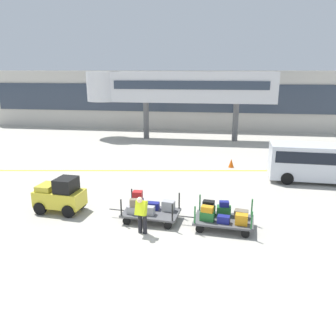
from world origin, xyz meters
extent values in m
plane|color=#B2ADA0|center=(0.00, 0.00, 0.00)|extent=(120.00, 120.00, 0.00)
cube|color=yellow|center=(-1.36, 9.70, 0.00)|extent=(19.65, 3.06, 0.01)
cube|color=#BCB7AD|center=(0.00, 26.00, 3.01)|extent=(45.30, 2.40, 6.03)
cube|color=#2D3847|center=(0.00, 24.75, 3.31)|extent=(43.03, 0.12, 2.80)
cube|color=silver|center=(0.07, 20.00, 4.65)|extent=(14.59, 2.20, 2.60)
cylinder|color=silver|center=(-7.83, 20.00, 4.65)|extent=(3.00, 3.00, 2.60)
cube|color=#2D3847|center=(0.07, 18.86, 4.85)|extent=(13.13, 0.08, 0.70)
cylinder|color=#59595B|center=(-3.94, 20.00, 1.67)|extent=(0.50, 0.50, 3.35)
cylinder|color=#59595B|center=(4.08, 20.00, 1.67)|extent=(0.50, 0.50, 3.35)
cube|color=gold|center=(-4.22, 2.85, 0.63)|extent=(2.19, 1.29, 0.70)
cube|color=black|center=(-3.85, 2.81, 1.28)|extent=(0.89, 1.06, 0.60)
cube|color=gold|center=(-4.79, 2.90, 1.10)|extent=(0.78, 1.00, 0.24)
cylinder|color=black|center=(-4.85, 3.43, 0.28)|extent=(0.57, 0.23, 0.56)
cylinder|color=black|center=(-4.95, 2.39, 0.28)|extent=(0.57, 0.23, 0.56)
cylinder|color=black|center=(-3.49, 3.30, 0.28)|extent=(0.57, 0.23, 0.56)
cylinder|color=black|center=(-3.59, 2.26, 0.28)|extent=(0.57, 0.23, 0.56)
cube|color=#4C4C4F|center=(-0.04, 2.46, 0.36)|extent=(2.42, 1.61, 0.08)
cylinder|color=black|center=(-1.03, 3.20, 0.75)|extent=(0.06, 0.06, 0.70)
cylinder|color=black|center=(-1.15, 1.92, 0.75)|extent=(0.06, 0.06, 0.70)
cylinder|color=black|center=(1.08, 3.00, 0.75)|extent=(0.06, 0.06, 0.70)
cylinder|color=black|center=(0.96, 1.72, 0.75)|extent=(0.06, 0.06, 0.70)
cylinder|color=black|center=(-0.84, 3.13, 0.16)|extent=(0.33, 0.13, 0.32)
cylinder|color=black|center=(-0.95, 1.95, 0.16)|extent=(0.33, 0.13, 0.32)
cylinder|color=black|center=(0.88, 2.97, 0.16)|extent=(0.33, 0.13, 0.32)
cylinder|color=black|center=(0.77, 1.79, 0.16)|extent=(0.33, 0.13, 0.32)
cylinder|color=#333333|center=(-1.53, 2.60, 0.34)|extent=(0.70, 0.11, 0.05)
cube|color=navy|center=(-0.68, 2.82, 0.61)|extent=(0.48, 0.30, 0.42)
cube|color=#99999E|center=(-0.69, 2.20, 0.56)|extent=(0.61, 0.46, 0.31)
cube|color=navy|center=(-0.04, 2.76, 0.55)|extent=(0.60, 0.34, 0.30)
cube|color=#99999E|center=(-0.08, 2.18, 0.58)|extent=(0.50, 0.33, 0.36)
cube|color=#99999E|center=(0.66, 2.70, 0.61)|extent=(0.55, 0.41, 0.43)
cube|color=red|center=(-0.68, 2.82, 0.98)|extent=(0.41, 0.37, 0.33)
cube|color=#726651|center=(-0.69, 2.20, 0.87)|extent=(0.36, 0.30, 0.32)
cube|color=#4C4C4F|center=(2.95, 2.18, 0.36)|extent=(2.42, 1.61, 0.08)
cylinder|color=#237033|center=(1.96, 2.92, 0.75)|extent=(0.06, 0.06, 0.70)
cylinder|color=#237033|center=(1.84, 1.64, 0.75)|extent=(0.06, 0.06, 0.70)
cylinder|color=#237033|center=(4.06, 2.73, 0.75)|extent=(0.06, 0.06, 0.70)
cylinder|color=#237033|center=(3.95, 1.44, 0.75)|extent=(0.06, 0.06, 0.70)
cylinder|color=black|center=(2.15, 2.85, 0.16)|extent=(0.33, 0.13, 0.32)
cylinder|color=black|center=(2.04, 1.67, 0.16)|extent=(0.33, 0.13, 0.32)
cylinder|color=black|center=(3.87, 2.70, 0.16)|extent=(0.33, 0.13, 0.32)
cylinder|color=black|center=(3.76, 1.51, 0.16)|extent=(0.33, 0.13, 0.32)
cylinder|color=#333333|center=(1.46, 2.32, 0.34)|extent=(0.70, 0.11, 0.05)
cube|color=#236B2D|center=(2.33, 2.52, 0.58)|extent=(0.57, 0.35, 0.36)
cube|color=#236B2D|center=(2.30, 1.95, 0.59)|extent=(0.59, 0.36, 0.37)
cube|color=#236B2D|center=(2.95, 2.53, 0.60)|extent=(0.57, 0.37, 0.40)
cube|color=navy|center=(2.93, 1.83, 0.55)|extent=(0.51, 0.36, 0.29)
cube|color=#726651|center=(3.63, 2.42, 0.56)|extent=(0.59, 0.46, 0.31)
cube|color=orange|center=(3.61, 1.80, 0.61)|extent=(0.50, 0.39, 0.41)
cube|color=black|center=(2.33, 2.52, 0.88)|extent=(0.50, 0.37, 0.24)
cube|color=orange|center=(2.30, 1.95, 0.89)|extent=(0.51, 0.38, 0.23)
cube|color=navy|center=(2.95, 2.53, 0.91)|extent=(0.40, 0.28, 0.22)
cylinder|color=black|center=(-0.24, 1.33, 0.41)|extent=(0.16, 0.16, 0.82)
cylinder|color=black|center=(-0.04, 1.30, 0.41)|extent=(0.16, 0.16, 0.82)
cube|color=#D1E51E|center=(-0.16, 1.22, 1.09)|extent=(0.47, 0.48, 0.61)
sphere|color=beige|center=(-0.18, 1.10, 1.45)|extent=(0.22, 0.22, 0.22)
cube|color=silver|center=(7.98, 9.00, 1.15)|extent=(4.88, 2.11, 1.90)
cube|color=black|center=(7.98, 9.00, 1.55)|extent=(4.50, 2.13, 0.64)
cylinder|color=black|center=(6.46, 8.20, 0.34)|extent=(0.69, 0.27, 0.68)
cone|color=#EA590F|center=(3.52, 11.21, 0.28)|extent=(0.36, 0.36, 0.55)
camera|label=1|loc=(2.58, -10.32, 6.07)|focal=36.26mm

